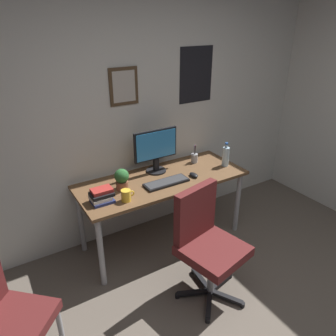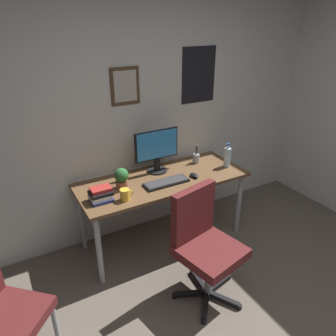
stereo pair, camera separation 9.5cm
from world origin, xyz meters
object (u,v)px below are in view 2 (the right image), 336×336
at_px(computer_mouse, 194,175).
at_px(potted_plant, 121,178).
at_px(book_stack_left, 101,195).
at_px(water_bottle, 227,157).
at_px(office_chair, 203,240).
at_px(coffee_mug_near, 125,195).
at_px(pen_cup, 196,158).
at_px(monitor, 157,149).
at_px(keyboard, 166,182).

relative_size(computer_mouse, potted_plant, 0.56).
bearing_deg(potted_plant, book_stack_left, -154.15).
relative_size(water_bottle, potted_plant, 1.29).
bearing_deg(office_chair, coffee_mug_near, 125.67).
height_order(water_bottle, pen_cup, water_bottle).
height_order(coffee_mug_near, potted_plant, potted_plant).
height_order(office_chair, water_bottle, water_bottle).
bearing_deg(water_bottle, computer_mouse, -174.69).
xyz_separation_m(office_chair, monitor, (0.08, 0.94, 0.43)).
height_order(office_chair, book_stack_left, office_chair).
bearing_deg(office_chair, book_stack_left, 131.70).
bearing_deg(computer_mouse, book_stack_left, 178.53).
xyz_separation_m(computer_mouse, pen_cup, (0.21, 0.28, 0.04)).
relative_size(office_chair, book_stack_left, 5.06).
xyz_separation_m(water_bottle, book_stack_left, (-1.36, -0.02, -0.05)).
height_order(monitor, potted_plant, monitor).
relative_size(monitor, potted_plant, 2.36).
xyz_separation_m(water_bottle, potted_plant, (-1.12, 0.10, -0.00)).
xyz_separation_m(potted_plant, book_stack_left, (-0.24, -0.12, -0.05)).
bearing_deg(potted_plant, keyboard, -17.55).
height_order(water_bottle, potted_plant, water_bottle).
bearing_deg(computer_mouse, monitor, 129.99).
height_order(monitor, coffee_mug_near, monitor).
bearing_deg(potted_plant, coffee_mug_near, -105.00).
relative_size(keyboard, coffee_mug_near, 3.57).
height_order(monitor, water_bottle, monitor).
relative_size(computer_mouse, pen_cup, 0.55).
height_order(keyboard, pen_cup, pen_cup).
distance_m(keyboard, pen_cup, 0.57).
xyz_separation_m(office_chair, keyboard, (0.03, 0.66, 0.21)).
relative_size(water_bottle, book_stack_left, 1.34).
bearing_deg(pen_cup, computer_mouse, -126.95).
distance_m(coffee_mug_near, pen_cup, 1.01).
bearing_deg(office_chair, computer_mouse, 62.55).
relative_size(computer_mouse, coffee_mug_near, 0.91).
xyz_separation_m(keyboard, potted_plant, (-0.39, 0.12, 0.09)).
height_order(keyboard, computer_mouse, computer_mouse).
bearing_deg(book_stack_left, pen_cup, 12.48).
bearing_deg(water_bottle, office_chair, -138.21).
bearing_deg(coffee_mug_near, monitor, 36.50).
height_order(office_chair, monitor, monitor).
bearing_deg(book_stack_left, water_bottle, 0.68).
bearing_deg(coffee_mug_near, keyboard, 10.82).
bearing_deg(book_stack_left, office_chair, -48.30).
bearing_deg(computer_mouse, coffee_mug_near, -174.68).
distance_m(water_bottle, potted_plant, 1.13).
bearing_deg(coffee_mug_near, pen_cup, 19.88).
distance_m(potted_plant, book_stack_left, 0.27).
distance_m(office_chair, computer_mouse, 0.76).
xyz_separation_m(monitor, potted_plant, (-0.44, -0.16, -0.13)).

